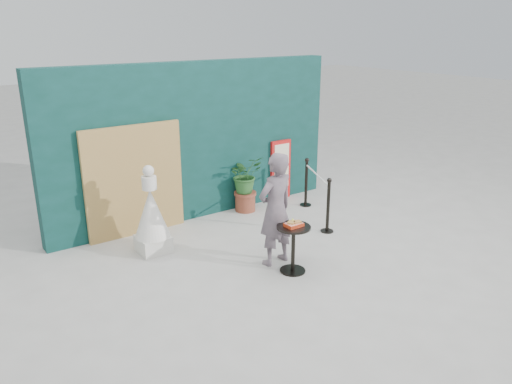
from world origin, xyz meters
name	(u,v)px	position (x,y,z in m)	size (l,w,h in m)	color
ground	(301,274)	(0.00, 0.00, 0.00)	(60.00, 60.00, 0.00)	#ADAAA5
back_wall	(197,141)	(0.00, 3.15, 1.50)	(6.00, 0.30, 3.00)	#0A2F2A
bamboo_fence	(135,181)	(-1.40, 2.94, 1.00)	(1.80, 0.08, 2.00)	tan
woman	(276,209)	(-0.08, 0.56, 0.91)	(0.66, 0.43, 1.81)	slate
menu_board	(281,170)	(1.90, 2.95, 0.65)	(0.50, 0.07, 1.30)	red
statue	(152,217)	(-1.50, 2.07, 0.61)	(0.59, 0.59, 1.50)	silver
cafe_table	(293,242)	(-0.04, 0.16, 0.50)	(0.52, 0.52, 0.75)	black
food_basket	(294,224)	(-0.04, 0.16, 0.79)	(0.26, 0.19, 0.11)	red
planter	(245,180)	(0.85, 2.78, 0.66)	(0.67, 0.58, 1.15)	brown
stanchion_barrier	(316,194)	(1.76, 1.65, 0.49)	(0.84, 1.54, 1.03)	black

